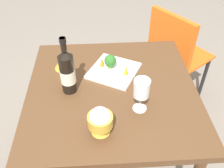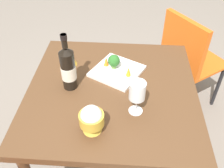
% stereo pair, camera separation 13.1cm
% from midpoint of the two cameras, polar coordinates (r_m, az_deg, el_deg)
% --- Properties ---
extents(ground_plane, '(8.00, 8.00, 0.00)m').
position_cam_midpoint_polar(ground_plane, '(1.91, 2.06, -17.70)').
color(ground_plane, gray).
extents(dining_table, '(0.89, 0.89, 0.74)m').
position_cam_midpoint_polar(dining_table, '(1.39, 2.70, -3.72)').
color(dining_table, brown).
rests_on(dining_table, ground_plane).
extents(chair_by_wall, '(0.56, 0.56, 0.85)m').
position_cam_midpoint_polar(chair_by_wall, '(2.03, 18.58, 6.12)').
color(chair_by_wall, orange).
rests_on(chair_by_wall, ground_plane).
extents(wine_bottle, '(0.08, 0.08, 0.32)m').
position_cam_midpoint_polar(wine_bottle, '(1.26, -7.13, 3.38)').
color(wine_bottle, black).
rests_on(wine_bottle, dining_table).
extents(wine_glass, '(0.08, 0.08, 0.18)m').
position_cam_midpoint_polar(wine_glass, '(1.13, 9.09, -1.84)').
color(wine_glass, white).
rests_on(wine_glass, dining_table).
extents(rice_bowl, '(0.11, 0.11, 0.14)m').
position_cam_midpoint_polar(rice_bowl, '(1.08, -1.20, -8.14)').
color(rice_bowl, gold).
rests_on(rice_bowl, dining_table).
extents(rice_bowl_lid, '(0.10, 0.10, 0.09)m').
position_cam_midpoint_polar(rice_bowl_lid, '(1.48, -7.50, 5.61)').
color(rice_bowl_lid, gold).
rests_on(rice_bowl_lid, dining_table).
extents(serving_plate, '(0.34, 0.34, 0.02)m').
position_cam_midpoint_polar(serving_plate, '(1.43, 3.77, 2.86)').
color(serving_plate, white).
rests_on(serving_plate, dining_table).
extents(broccoli_floret, '(0.07, 0.07, 0.09)m').
position_cam_midpoint_polar(broccoli_floret, '(1.41, 3.24, 5.16)').
color(broccoli_floret, '#729E4C').
rests_on(broccoli_floret, serving_plate).
extents(carrot_garnish_left, '(0.03, 0.03, 0.06)m').
position_cam_midpoint_polar(carrot_garnish_left, '(1.44, 1.27, 5.13)').
color(carrot_garnish_left, orange).
rests_on(carrot_garnish_left, serving_plate).
extents(carrot_garnish_right, '(0.03, 0.03, 0.06)m').
position_cam_midpoint_polar(carrot_garnish_right, '(1.37, 6.52, 2.76)').
color(carrot_garnish_right, orange).
rests_on(carrot_garnish_right, serving_plate).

